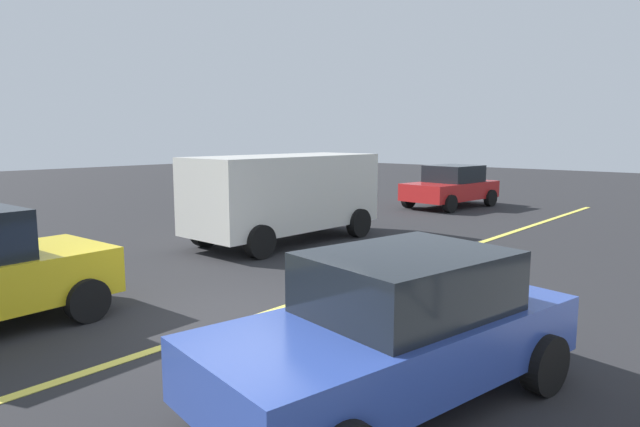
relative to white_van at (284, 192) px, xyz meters
name	(u,v)px	position (x,y,z in m)	size (l,w,h in m)	color
ground_plane	(249,319)	(-4.61, -3.85, -1.27)	(80.00, 80.00, 0.00)	#262628
lane_marking_centre	(369,279)	(-1.61, -3.85, -1.26)	(28.00, 0.16, 0.01)	#E0D14C
white_van	(284,192)	(0.00, 0.00, 0.00)	(5.22, 2.31, 2.20)	silver
car_red_behind_van	(451,186)	(9.10, 0.14, -0.47)	(4.13, 2.40, 1.58)	red
car_blue_far_lane	(397,328)	(-5.31, -6.88, -0.49)	(4.35, 2.51, 1.54)	#2D479E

